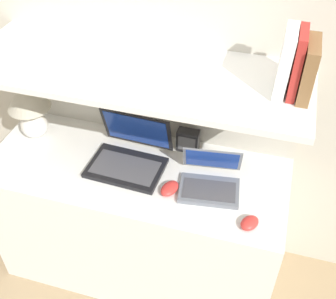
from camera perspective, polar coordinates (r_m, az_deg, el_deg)
wall_back at (r=1.96m, az=-1.79°, el=13.30°), size 6.00×0.05×2.40m
desk at (r=2.24m, az=-4.04°, el=-9.74°), size 1.41×0.56×0.76m
back_riser at (r=2.27m, az=-1.83°, el=-0.36°), size 1.41×0.04×1.23m
shelf at (r=1.72m, az=-4.65°, el=10.48°), size 1.41×0.50×0.03m
table_lamp at (r=2.13m, az=-18.38°, el=6.05°), size 0.21×0.21×0.32m
laptop_large at (r=1.96m, az=-5.23°, el=-0.78°), size 0.35×0.31×0.23m
laptop_small at (r=1.86m, az=5.72°, el=-4.22°), size 0.29×0.27×0.16m
computer_mouse at (r=1.85m, az=0.22°, el=-5.30°), size 0.09×0.12×0.04m
second_mouse at (r=1.75m, az=10.99°, el=-9.74°), size 0.10×0.11×0.04m
router_box at (r=2.03m, az=2.74°, el=1.25°), size 0.11×0.06×0.11m
book_brown at (r=1.57m, az=18.50°, el=10.22°), size 0.04×0.18×0.21m
book_red at (r=1.56m, az=17.13°, el=11.07°), size 0.03×0.15×0.24m
book_white at (r=1.56m, az=15.59°, el=11.33°), size 0.05×0.17×0.24m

